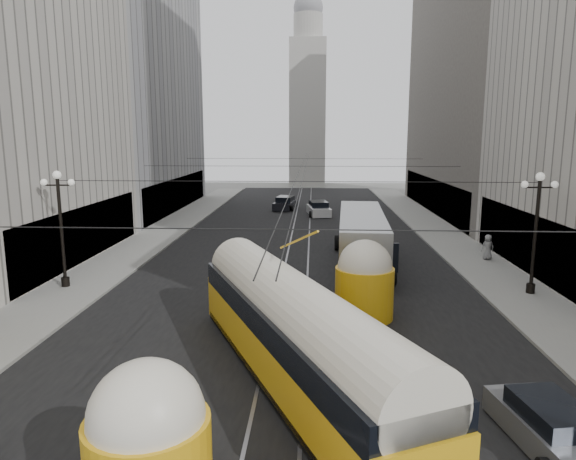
# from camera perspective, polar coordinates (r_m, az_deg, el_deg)

# --- Properties ---
(road) EXTENTS (20.00, 85.00, 0.02)m
(road) POSITION_cam_1_polar(r_m,az_deg,el_deg) (42.08, 1.33, -1.04)
(road) COLOR black
(road) RESTS_ON ground
(sidewalk_left) EXTENTS (4.00, 72.00, 0.15)m
(sidewalk_left) POSITION_cam_1_polar(r_m,az_deg,el_deg) (47.32, -13.24, 0.05)
(sidewalk_left) COLOR gray
(sidewalk_left) RESTS_ON ground
(sidewalk_right) EXTENTS (4.00, 72.00, 0.15)m
(sidewalk_right) POSITION_cam_1_polar(r_m,az_deg,el_deg) (46.79, 16.30, -0.21)
(sidewalk_right) COLOR gray
(sidewalk_right) RESTS_ON ground
(rail_left) EXTENTS (0.12, 85.00, 0.04)m
(rail_left) POSITION_cam_1_polar(r_m,az_deg,el_deg) (42.11, 0.31, -1.03)
(rail_left) COLOR gray
(rail_left) RESTS_ON ground
(rail_right) EXTENTS (0.12, 85.00, 0.04)m
(rail_right) POSITION_cam_1_polar(r_m,az_deg,el_deg) (42.07, 2.35, -1.05)
(rail_right) COLOR gray
(rail_right) RESTS_ON ground
(building_left_far) EXTENTS (12.60, 28.60, 28.60)m
(building_left_far) POSITION_cam_1_polar(r_m,az_deg,el_deg) (60.81, -18.13, 15.52)
(building_left_far) COLOR #999999
(building_left_far) RESTS_ON ground
(building_right_far) EXTENTS (12.60, 32.60, 32.60)m
(building_right_far) POSITION_cam_1_polar(r_m,az_deg,el_deg) (60.35, 22.12, 17.24)
(building_right_far) COLOR #514C47
(building_right_far) RESTS_ON ground
(distant_tower) EXTENTS (6.00, 6.00, 31.36)m
(distant_tower) POSITION_cam_1_polar(r_m,az_deg,el_deg) (88.99, 2.20, 14.64)
(distant_tower) COLOR #B2AFA8
(distant_tower) RESTS_ON ground
(lamppost_left_mid) EXTENTS (1.86, 0.44, 6.37)m
(lamppost_left_mid) POSITION_cam_1_polar(r_m,az_deg,el_deg) (30.36, -23.93, 0.80)
(lamppost_left_mid) COLOR black
(lamppost_left_mid) RESTS_ON sidewalk_left
(lamppost_right_mid) EXTENTS (1.86, 0.44, 6.37)m
(lamppost_right_mid) POSITION_cam_1_polar(r_m,az_deg,el_deg) (29.48, 25.84, 0.39)
(lamppost_right_mid) COLOR black
(lamppost_right_mid) RESTS_ON sidewalk_right
(catenary) EXTENTS (25.00, 72.00, 0.23)m
(catenary) POSITION_cam_1_polar(r_m,az_deg,el_deg) (40.31, 1.50, 6.89)
(catenary) COLOR black
(catenary) RESTS_ON ground
(streetcar) EXTENTS (8.60, 15.79, 3.74)m
(streetcar) POSITION_cam_1_polar(r_m,az_deg,el_deg) (17.63, 0.86, -11.24)
(streetcar) COLOR gold
(streetcar) RESTS_ON ground
(city_bus) EXTENTS (3.60, 13.52, 3.40)m
(city_bus) POSITION_cam_1_polar(r_m,az_deg,el_deg) (33.58, 8.18, -0.83)
(city_bus) COLOR #979A9C
(city_bus) RESTS_ON ground
(sedan_grey) EXTENTS (2.37, 4.38, 1.31)m
(sedan_grey) POSITION_cam_1_polar(r_m,az_deg,el_deg) (16.41, 27.16, -18.95)
(sedan_grey) COLOR slate
(sedan_grey) RESTS_ON ground
(sedan_white_far) EXTENTS (2.69, 5.08, 1.53)m
(sedan_white_far) POSITION_cam_1_polar(r_m,az_deg,el_deg) (54.83, 3.41, 2.35)
(sedan_white_far) COLOR white
(sedan_white_far) RESTS_ON ground
(sedan_dark_far) EXTENTS (2.74, 5.06, 1.52)m
(sedan_dark_far) POSITION_cam_1_polar(r_m,az_deg,el_deg) (59.32, -0.31, 2.97)
(sedan_dark_far) COLOR black
(sedan_dark_far) RESTS_ON ground
(pedestrian_sidewalk_right) EXTENTS (0.87, 0.58, 1.70)m
(pedestrian_sidewalk_right) POSITION_cam_1_polar(r_m,az_deg,el_deg) (36.93, 21.31, -1.78)
(pedestrian_sidewalk_right) COLOR gray
(pedestrian_sidewalk_right) RESTS_ON sidewalk_right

